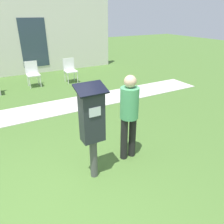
{
  "coord_description": "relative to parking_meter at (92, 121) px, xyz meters",
  "views": [
    {
      "loc": [
        -0.41,
        -2.24,
        2.5
      ],
      "look_at": [
        1.14,
        0.53,
        1.05
      ],
      "focal_mm": 35.0,
      "sensor_mm": 36.0,
      "label": 1
    }
  ],
  "objects": [
    {
      "name": "ground_plane",
      "position": [
        -0.75,
        -0.44,
        -1.02
      ],
      "size": [
        40.0,
        40.0,
        0.0
      ],
      "primitive_type": "plane",
      "color": "#476B2D"
    },
    {
      "name": "person_standing",
      "position": [
        0.78,
        0.18,
        -0.09
      ],
      "size": [
        0.32,
        0.32,
        1.58
      ],
      "rotation": [
        0.0,
        0.0,
        -0.45
      ],
      "color": "black",
      "rests_on": "ground"
    },
    {
      "name": "parking_meter",
      "position": [
        0.0,
        0.0,
        0.0
      ],
      "size": [
        0.44,
        0.31,
        1.59
      ],
      "color": "#4C4C4C",
      "rests_on": "ground"
    },
    {
      "name": "outdoor_chair_right",
      "position": [
        1.49,
        5.4,
        -0.49
      ],
      "size": [
        0.44,
        0.44,
        0.9
      ],
      "rotation": [
        0.0,
        0.0,
        0.06
      ],
      "color": "white",
      "rests_on": "ground"
    },
    {
      "name": "sidewalk",
      "position": [
        -0.75,
        3.11,
        -1.01
      ],
      "size": [
        12.0,
        1.1,
        0.02
      ],
      "color": "beige",
      "rests_on": "ground"
    },
    {
      "name": "outdoor_chair_middle",
      "position": [
        0.12,
        5.55,
        -0.49
      ],
      "size": [
        0.44,
        0.44,
        0.9
      ],
      "rotation": [
        0.0,
        0.0,
        -0.22
      ],
      "color": "white",
      "rests_on": "ground"
    }
  ]
}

